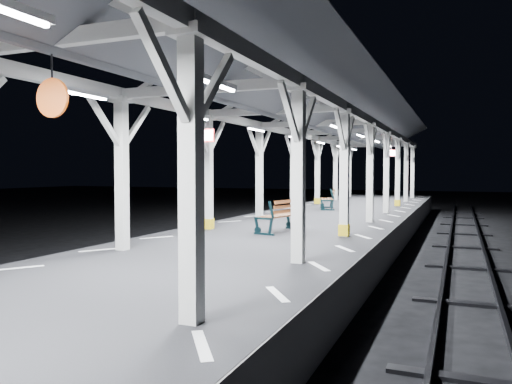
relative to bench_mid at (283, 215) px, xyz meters
The scene contains 9 objects.
ground 2.76m from the bench_mid, 95.20° to the right, with size 120.00×120.00×0.00m, color black.
platform 2.53m from the bench_mid, 95.20° to the right, with size 6.00×50.00×1.00m, color black.
hazard_stripes_left 3.56m from the bench_mid, 139.02° to the right, with size 1.00×48.00×0.01m, color silver.
hazard_stripes_right 3.26m from the bench_mid, 45.90° to the right, with size 1.00×48.00×0.01m, color silver.
track_left 5.87m from the bench_mid, 156.08° to the right, with size 2.20×60.00×0.16m.
track_right 5.50m from the bench_mid, 25.76° to the right, with size 2.20×60.00×0.16m.
canopy 3.86m from the bench_mid, 95.14° to the right, with size 5.40×49.00×4.65m.
bench_mid is the anchor object (origin of this frame).
bench_far 8.85m from the bench_mid, 95.63° to the left, with size 1.04×1.78×0.91m.
Camera 1 is at (4.79, -10.89, 2.73)m, focal length 35.00 mm.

